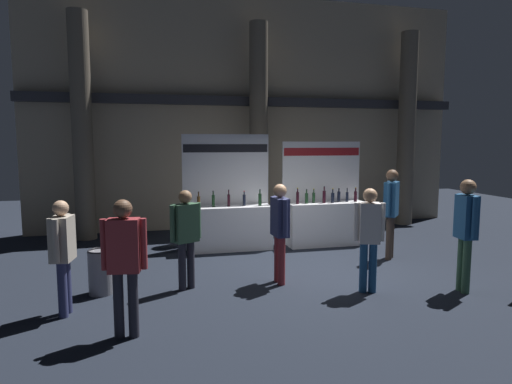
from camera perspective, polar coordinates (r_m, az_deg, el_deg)
name	(u,v)px	position (r m, az deg, el deg)	size (l,w,h in m)	color
ground_plane	(309,272)	(8.17, 6.88, -10.31)	(24.00, 24.00, 0.00)	black
hall_colonnade	(253,116)	(12.15, -0.38, 9.90)	(11.90, 1.12, 6.27)	tan
exhibitor_booth_0	(229,222)	(9.69, -3.60, -3.89)	(1.96, 0.66, 2.54)	white
exhibitor_booth_1	(325,219)	(10.24, 9.05, -3.45)	(1.92, 0.66, 2.38)	white
trash_bin	(101,272)	(7.32, -19.59, -9.77)	(0.38, 0.38, 0.70)	slate
visitor_2	(466,226)	(7.56, 25.74, -4.00)	(0.27, 0.50, 1.79)	#33563D
visitor_3	(63,248)	(6.48, -23.95, -6.69)	(0.30, 0.53, 1.59)	navy
visitor_4	(124,257)	(5.48, -16.83, -8.11)	(0.54, 0.27, 1.69)	#23232D
visitor_5	(391,205)	(9.19, 17.23, -1.65)	(0.45, 0.47, 1.82)	#47382D
visitor_6	(369,232)	(7.05, 14.55, -5.02)	(0.46, 0.34, 1.65)	navy
visitor_7	(280,225)	(7.27, 3.13, -4.30)	(0.23, 0.58, 1.68)	maroon
visitor_8	(186,231)	(7.06, -9.15, -5.10)	(0.50, 0.36, 1.61)	#23232D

